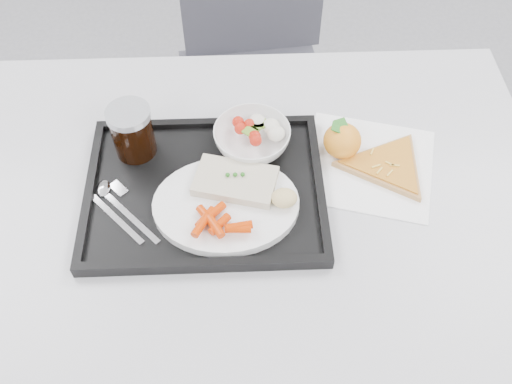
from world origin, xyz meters
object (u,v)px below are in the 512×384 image
chair (254,53)px  dinner_plate (226,205)px  tray (205,190)px  cola_glass (132,131)px  tangerine (342,141)px  salad_bowl (252,138)px  pizza_slice (388,166)px  table (243,209)px

chair → dinner_plate: size_ratio=3.44×
chair → tray: size_ratio=2.07×
tray → cola_glass: 0.18m
chair → tangerine: bearing=-75.0°
salad_bowl → cola_glass: (-0.23, -0.00, 0.03)m
pizza_slice → salad_bowl: bearing=167.8°
table → salad_bowl: bearing=76.7°
dinner_plate → table: bearing=60.4°
dinner_plate → cola_glass: bearing=140.0°
cola_glass → dinner_plate: bearing=-40.0°
dinner_plate → pizza_slice: size_ratio=1.13×
dinner_plate → tangerine: 0.27m
dinner_plate → tangerine: tangerine is taller
tray → pizza_slice: (0.36, 0.05, 0.00)m
tangerine → table: bearing=-156.7°
table → pizza_slice: size_ratio=5.02×
chair → salad_bowl: chair is taller
table → tangerine: size_ratio=14.60×
table → salad_bowl: (0.02, 0.10, 0.11)m
chair → dinner_plate: (-0.08, -0.72, 0.24)m
tray → cola_glass: bearing=143.3°
table → salad_bowl: size_ratio=7.89×
tray → tangerine: tangerine is taller
cola_glass → tangerine: 0.41m
chair → table: bearing=-94.0°
salad_bowl → tray: bearing=-131.9°
table → pizza_slice: (0.29, 0.04, 0.08)m
salad_bowl → chair: bearing=87.6°
tray → dinner_plate: (0.04, -0.05, 0.02)m
chair → pizza_slice: 0.71m
cola_glass → pizza_slice: cola_glass is taller
dinner_plate → tangerine: size_ratio=3.28×
tangerine → chair: bearing=105.0°
table → tray: bearing=-174.7°
table → chair: 0.68m
tray → pizza_slice: tray is taller
tangerine → pizza_slice: (0.09, -0.05, -0.02)m
tray → pizza_slice: 0.36m
chair → dinner_plate: chair is taller
salad_bowl → cola_glass: size_ratio=1.41×
salad_bowl → table: bearing=-103.3°
tray → salad_bowl: bearing=48.1°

